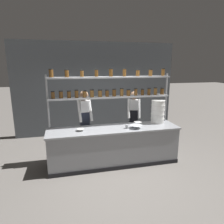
{
  "coord_description": "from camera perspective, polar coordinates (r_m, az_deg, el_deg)",
  "views": [
    {
      "loc": [
        -1.13,
        -4.47,
        2.41
      ],
      "look_at": [
        -0.0,
        0.2,
        1.27
      ],
      "focal_mm": 32.0,
      "sensor_mm": 36.0,
      "label": 1
    }
  ],
  "objects": [
    {
      "name": "chef_left",
      "position": [
        5.26,
        -7.8,
        -1.96
      ],
      "size": [
        0.4,
        0.33,
        1.77
      ],
      "rotation": [
        0.0,
        0.0,
        0.18
      ],
      "color": "black",
      "rests_on": "ground_plane"
    },
    {
      "name": "chef_center",
      "position": [
        5.74,
        6.2,
        -1.21
      ],
      "size": [
        0.41,
        0.34,
        1.69
      ],
      "rotation": [
        0.0,
        0.0,
        -0.28
      ],
      "color": "black",
      "rests_on": "ground_plane"
    },
    {
      "name": "prep_bowl_center_back",
      "position": [
        4.85,
        6.9,
        -4.19
      ],
      "size": [
        0.29,
        0.29,
        0.08
      ],
      "color": "silver",
      "rests_on": "prep_counter"
    },
    {
      "name": "ground_plane",
      "position": [
        5.2,
        0.56,
        -14.29
      ],
      "size": [
        40.0,
        40.0,
        0.0
      ],
      "primitive_type": "plane",
      "color": "slate"
    },
    {
      "name": "spice_shelf_unit",
      "position": [
        4.96,
        -0.43,
        6.53
      ],
      "size": [
        3.07,
        0.28,
        2.33
      ],
      "color": "#999BA0",
      "rests_on": "ground_plane"
    },
    {
      "name": "container_stack",
      "position": [
        5.35,
        12.94,
        0.14
      ],
      "size": [
        0.35,
        0.35,
        0.6
      ],
      "color": "white",
      "rests_on": "prep_counter"
    },
    {
      "name": "back_wall",
      "position": [
        7.08,
        -4.32,
        6.59
      ],
      "size": [
        5.59,
        0.12,
        3.17
      ],
      "primitive_type": "cube",
      "color": "#4C5156",
      "rests_on": "ground_plane"
    },
    {
      "name": "prep_bowl_center_front",
      "position": [
        4.69,
        -9.0,
        -5.08
      ],
      "size": [
        0.18,
        0.18,
        0.05
      ],
      "color": "silver",
      "rests_on": "prep_counter"
    },
    {
      "name": "prep_counter",
      "position": [
        5.0,
        0.57,
        -9.63
      ],
      "size": [
        3.19,
        0.76,
        0.92
      ],
      "color": "gray",
      "rests_on": "ground_plane"
    },
    {
      "name": "prep_bowl_near_left",
      "position": [
        5.2,
        7.45,
        -3.11
      ],
      "size": [
        0.21,
        0.21,
        0.06
      ],
      "color": "white",
      "rests_on": "prep_counter"
    },
    {
      "name": "serving_cup_front",
      "position": [
        4.81,
        4.27,
        -4.15
      ],
      "size": [
        0.07,
        0.07,
        0.1
      ],
      "color": "#B2B7BC",
      "rests_on": "prep_counter"
    }
  ]
}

